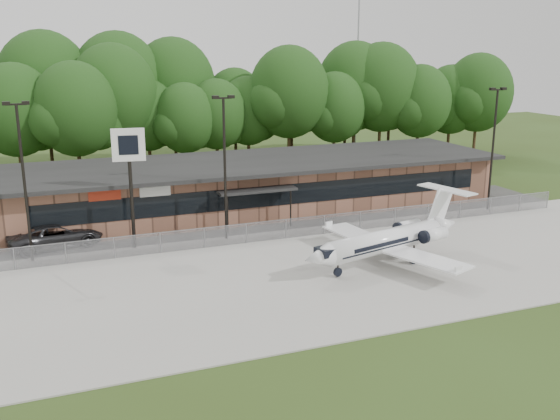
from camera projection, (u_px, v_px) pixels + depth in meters
name	position (u px, v px, depth m)	size (l,w,h in m)	color
ground	(414.00, 320.00, 31.61)	(160.00, 160.00, 0.00)	#303F16
apron	(342.00, 268.00, 38.81)	(64.00, 18.00, 0.08)	#9E9B93
parking_lot	(277.00, 222.00, 49.18)	(50.00, 9.00, 0.06)	#383835
terminal	(258.00, 184.00, 52.63)	(41.00, 11.65, 4.30)	#8F5D47
fence	(299.00, 228.00, 44.93)	(46.00, 0.04, 1.52)	gray
treeline	(202.00, 103.00, 67.55)	(72.00, 12.00, 15.00)	#1C3B12
radio_mast	(358.00, 54.00, 79.39)	(0.20, 0.20, 25.00)	gray
light_pole_left	(23.00, 171.00, 38.65)	(1.55, 0.30, 10.23)	black
light_pole_mid	(225.00, 157.00, 43.21)	(1.55, 0.30, 10.23)	black
light_pole_right	(494.00, 140.00, 51.27)	(1.55, 0.30, 10.23)	black
business_jet	(390.00, 241.00, 39.30)	(12.86, 11.56, 4.36)	white
suv	(56.00, 235.00, 42.79)	(2.88, 6.25, 1.74)	#333336
pole_sign	(129.00, 158.00, 41.12)	(2.18, 0.55, 8.26)	black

